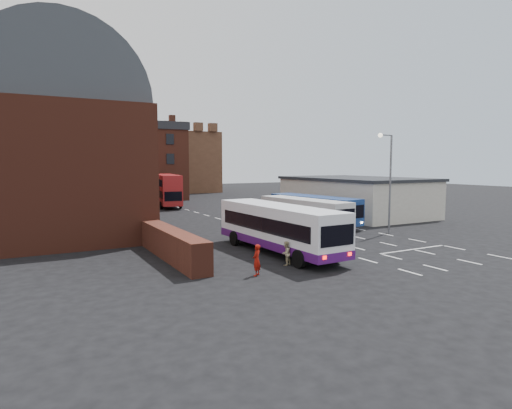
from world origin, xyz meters
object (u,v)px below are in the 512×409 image
bus_white_outbound (278,225)px  pedestrian_red (257,260)px  bus_white_inbound (304,211)px  bus_blue (314,208)px  street_lamp (388,174)px  bus_red_double (167,190)px  pedestrian_beige (286,253)px

bus_white_outbound → pedestrian_red: (-3.98, -4.33, -1.02)m
bus_white_inbound → bus_white_outbound: bearing=40.3°
bus_white_inbound → bus_blue: bus_blue is taller
bus_blue → street_lamp: size_ratio=1.26×
street_lamp → pedestrian_red: street_lamp is taller
bus_blue → street_lamp: bearing=102.9°
bus_blue → pedestrian_red: size_ratio=6.28×
bus_white_inbound → bus_blue: size_ratio=0.98×
bus_red_double → street_lamp: (9.24, -30.83, 2.67)m
bus_white_outbound → pedestrian_red: bus_white_outbound is taller
bus_white_inbound → street_lamp: bearing=127.1°
bus_blue → bus_white_inbound: bearing=28.9°
bus_white_inbound → street_lamp: street_lamp is taller
bus_white_outbound → pedestrian_red: bearing=-134.5°
bus_white_inbound → bus_blue: (2.26, 1.63, 0.03)m
bus_white_outbound → bus_red_double: (2.64, 32.97, 0.45)m
bus_blue → pedestrian_beige: 16.26m
bus_white_outbound → bus_white_inbound: bus_white_outbound is taller
pedestrian_red → bus_white_outbound: bearing=-170.9°
pedestrian_red → pedestrian_beige: pedestrian_red is taller
bus_red_double → pedestrian_red: bus_red_double is taller
bus_white_outbound → bus_blue: bearing=41.5°
street_lamp → pedestrian_beige: street_lamp is taller
bus_white_outbound → pedestrian_red: 5.96m
pedestrian_beige → bus_blue: bearing=-159.4°
pedestrian_beige → bus_white_outbound: bearing=-141.7°
bus_white_outbound → pedestrian_beige: bus_white_outbound is taller
bus_white_inbound → pedestrian_red: size_ratio=6.15×
bus_white_inbound → street_lamp: 7.76m
bus_white_outbound → bus_blue: bus_white_outbound is taller
bus_white_outbound → pedestrian_beige: (-1.41, -3.14, -1.14)m
bus_blue → pedestrian_red: (-13.42, -13.26, -0.81)m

